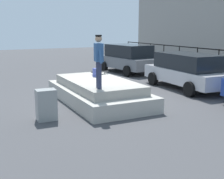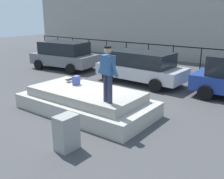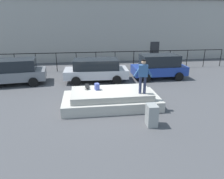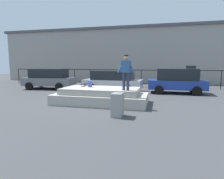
% 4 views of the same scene
% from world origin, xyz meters
% --- Properties ---
extents(ground_plane, '(60.00, 60.00, 0.00)m').
position_xyz_m(ground_plane, '(0.00, 0.00, 0.00)').
color(ground_plane, '#424244').
extents(concrete_ledge, '(5.08, 2.55, 0.86)m').
position_xyz_m(concrete_ledge, '(0.27, -0.48, 0.39)').
color(concrete_ledge, '#ADA89E').
rests_on(concrete_ledge, ground_plane).
extents(skateboarder, '(0.94, 0.33, 1.74)m').
position_xyz_m(skateboarder, '(1.78, -1.11, 1.87)').
color(skateboarder, '#2D334C').
rests_on(skateboarder, concrete_ledge).
extents(skateboard, '(0.25, 0.81, 0.12)m').
position_xyz_m(skateboard, '(-0.97, 0.17, 0.96)').
color(skateboard, black).
rests_on(skateboard, concrete_ledge).
extents(backpack, '(0.27, 0.33, 0.35)m').
position_xyz_m(backpack, '(-0.45, -0.22, 1.03)').
color(backpack, '#3F4C99').
rests_on(backpack, concrete_ledge).
extents(car_grey_hatchback_near, '(4.45, 2.58, 1.76)m').
position_xyz_m(car_grey_hatchback_near, '(-6.00, 4.38, 0.93)').
color(car_grey_hatchback_near, slate).
rests_on(car_grey_hatchback_near, ground_plane).
extents(car_silver_hatchback_mid, '(4.67, 2.26, 1.64)m').
position_xyz_m(car_silver_hatchback_mid, '(-0.21, 4.28, 0.88)').
color(car_silver_hatchback_mid, '#B7B7BC').
rests_on(car_silver_hatchback_mid, ground_plane).
extents(utility_box, '(0.46, 0.61, 0.97)m').
position_xyz_m(utility_box, '(1.75, -2.87, 0.48)').
color(utility_box, gray).
rests_on(utility_box, ground_plane).
extents(fence_row, '(24.06, 0.06, 1.65)m').
position_xyz_m(fence_row, '(-0.00, 7.72, 1.13)').
color(fence_row, black).
rests_on(fence_row, ground_plane).
extents(warehouse_building, '(33.90, 7.01, 6.51)m').
position_xyz_m(warehouse_building, '(0.00, 14.86, 3.27)').
color(warehouse_building, gray).
rests_on(warehouse_building, ground_plane).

